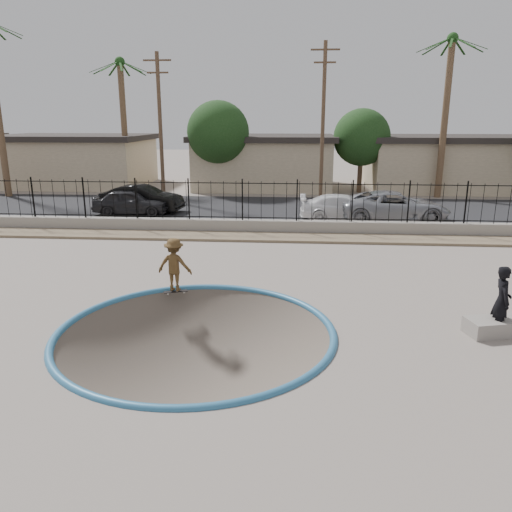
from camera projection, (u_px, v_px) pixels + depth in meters
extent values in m
cube|color=slate|center=(246.00, 246.00, 25.24)|extent=(120.00, 120.00, 2.20)
torus|color=#2C6892|center=(196.00, 332.00, 12.45)|extent=(7.04, 7.04, 0.20)
cube|color=#8D795C|center=(240.00, 237.00, 22.24)|extent=(42.00, 1.60, 0.11)
cube|color=gray|center=(243.00, 226.00, 23.23)|extent=(42.00, 0.45, 0.60)
cube|color=black|center=(243.00, 217.00, 23.12)|extent=(40.00, 0.04, 0.03)
cube|color=black|center=(242.00, 183.00, 22.69)|extent=(40.00, 0.04, 0.04)
cube|color=black|center=(254.00, 207.00, 29.74)|extent=(90.00, 8.00, 0.04)
cube|color=tan|center=(76.00, 163.00, 39.53)|extent=(11.00, 8.00, 3.50)
cube|color=#2B2623|center=(73.00, 137.00, 39.00)|extent=(11.60, 8.60, 0.40)
cube|color=tan|center=(264.00, 164.00, 38.40)|extent=(10.00, 8.00, 3.50)
cube|color=#2B2623|center=(264.00, 138.00, 37.88)|extent=(10.60, 8.60, 0.40)
cube|color=tan|center=(450.00, 165.00, 37.36)|extent=(12.00, 8.00, 3.50)
cube|color=#2B2623|center=(453.00, 138.00, 36.83)|extent=(12.60, 8.60, 0.40)
cylinder|color=brown|center=(124.00, 127.00, 36.01)|extent=(0.44, 0.44, 9.00)
sphere|color=#1C4417|center=(120.00, 62.00, 34.82)|extent=(0.70, 0.70, 0.70)
cylinder|color=brown|center=(445.00, 121.00, 32.31)|extent=(0.44, 0.44, 10.00)
sphere|color=#1C4417|center=(453.00, 38.00, 30.99)|extent=(0.70, 0.70, 0.70)
cylinder|color=#473323|center=(160.00, 129.00, 30.91)|extent=(0.24, 0.24, 9.00)
cube|color=#473323|center=(157.00, 60.00, 29.84)|extent=(1.70, 0.10, 0.10)
cube|color=#473323|center=(158.00, 73.00, 30.03)|extent=(1.30, 0.10, 0.10)
cylinder|color=#473323|center=(323.00, 125.00, 30.10)|extent=(0.24, 0.24, 9.50)
cube|color=#473323|center=(325.00, 50.00, 28.96)|extent=(1.70, 0.10, 0.10)
cube|color=#473323|center=(325.00, 62.00, 29.15)|extent=(1.30, 0.10, 0.10)
cylinder|color=#473323|center=(219.00, 171.00, 35.33)|extent=(0.34, 0.34, 3.00)
sphere|color=#143311|center=(218.00, 132.00, 34.61)|extent=(4.32, 4.32, 4.32)
cylinder|color=#473323|center=(360.00, 173.00, 35.58)|extent=(0.34, 0.34, 2.75)
sphere|color=#143311|center=(362.00, 137.00, 34.92)|extent=(3.96, 3.96, 3.96)
imported|color=brown|center=(175.00, 268.00, 15.03)|extent=(1.11, 0.71, 1.62)
cube|color=black|center=(176.00, 291.00, 15.23)|extent=(0.75, 0.42, 0.02)
cylinder|color=silver|center=(168.00, 294.00, 15.11)|extent=(0.05, 0.04, 0.05)
cylinder|color=silver|center=(167.00, 292.00, 15.24)|extent=(0.05, 0.04, 0.05)
cylinder|color=silver|center=(184.00, 292.00, 15.24)|extent=(0.05, 0.04, 0.05)
cylinder|color=silver|center=(183.00, 291.00, 15.36)|extent=(0.05, 0.04, 0.05)
imported|color=black|center=(502.00, 301.00, 12.17)|extent=(0.47, 0.67, 1.74)
cube|color=gray|center=(499.00, 326.00, 12.33)|extent=(1.72, 1.07, 0.40)
imported|color=black|center=(131.00, 202.00, 27.29)|extent=(4.14, 1.70, 1.40)
imported|color=black|center=(142.00, 198.00, 28.08)|extent=(4.71, 2.06, 1.50)
imported|color=white|center=(344.00, 208.00, 25.73)|extent=(4.53, 1.87, 1.31)
imported|color=#9799A0|center=(394.00, 206.00, 25.51)|extent=(5.69, 2.91, 1.54)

